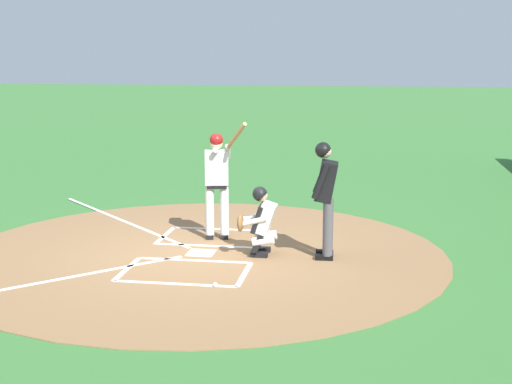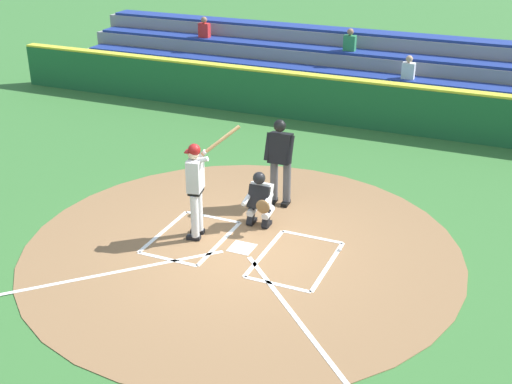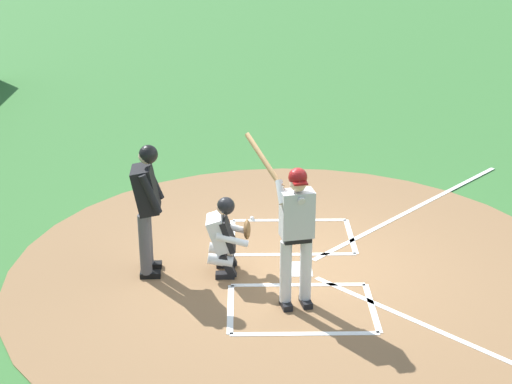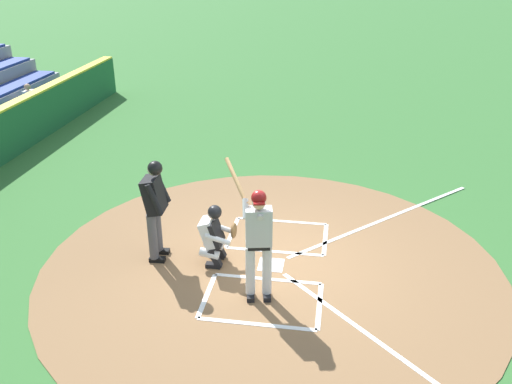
% 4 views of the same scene
% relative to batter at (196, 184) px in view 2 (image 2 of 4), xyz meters
% --- Properties ---
extents(ground_plane, '(120.00, 120.00, 0.00)m').
position_rel_batter_xyz_m(ground_plane, '(-0.95, 0.09, -1.10)').
color(ground_plane, '#387033').
extents(dirt_circle, '(8.00, 8.00, 0.01)m').
position_rel_batter_xyz_m(dirt_circle, '(-0.95, 0.09, -1.09)').
color(dirt_circle, olive).
rests_on(dirt_circle, ground).
extents(home_plate_and_chalk, '(7.93, 4.91, 0.01)m').
position_rel_batter_xyz_m(home_plate_and_chalk, '(-0.95, 0.97, -1.08)').
color(home_plate_and_chalk, white).
rests_on(home_plate_and_chalk, dirt_circle).
extents(batter, '(0.86, 0.86, 2.13)m').
position_rel_batter_xyz_m(batter, '(0.00, 0.00, 0.00)').
color(batter, silver).
rests_on(batter, ground).
extents(catcher, '(0.59, 0.60, 1.13)m').
position_rel_batter_xyz_m(catcher, '(-0.89, -0.89, -0.51)').
color(catcher, black).
rests_on(catcher, ground).
extents(plate_umpire, '(0.59, 0.42, 1.86)m').
position_rel_batter_xyz_m(plate_umpire, '(-0.89, -1.93, -0.02)').
color(plate_umpire, '#4C4C51').
rests_on(plate_umpire, ground).
extents(baseball, '(0.07, 0.07, 0.07)m').
position_rel_batter_xyz_m(baseball, '(-2.62, -0.51, -1.06)').
color(baseball, white).
rests_on(baseball, ground).
extents(backstop_wall, '(22.00, 0.36, 1.31)m').
position_rel_batter_xyz_m(backstop_wall, '(-0.95, -7.41, -0.45)').
color(backstop_wall, '#1E6033').
rests_on(backstop_wall, ground).
extents(bleacher_stand, '(20.00, 3.40, 2.55)m').
position_rel_batter_xyz_m(bleacher_stand, '(-0.95, -10.11, -0.39)').
color(bleacher_stand, gray).
rests_on(bleacher_stand, ground).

